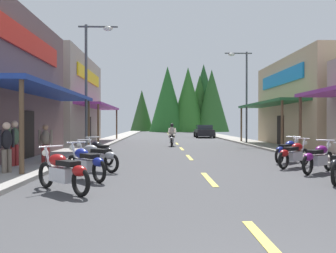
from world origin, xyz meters
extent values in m
cube|color=#424244|center=(0.00, 24.71, -0.05)|extent=(9.62, 79.43, 0.10)
cube|color=#9E9991|center=(-5.87, 24.71, 0.06)|extent=(2.11, 79.43, 0.12)
cube|color=gray|center=(5.87, 24.71, 0.06)|extent=(2.11, 79.43, 0.12)
cube|color=#E0C64C|center=(0.00, 2.00, 0.01)|extent=(0.16, 2.40, 0.01)
cube|color=#E0C64C|center=(0.00, 7.34, 0.01)|extent=(0.16, 2.40, 0.01)
cube|color=#E0C64C|center=(0.00, 13.45, 0.01)|extent=(0.16, 2.40, 0.01)
cube|color=#E0C64C|center=(0.00, 18.78, 0.01)|extent=(0.16, 2.40, 0.01)
cube|color=#E0C64C|center=(0.00, 24.14, 0.01)|extent=(0.16, 2.40, 0.01)
cube|color=#E0C64C|center=(0.00, 31.12, 0.01)|extent=(0.16, 2.40, 0.01)
cube|color=#E0C64C|center=(0.00, 37.99, 0.01)|extent=(0.16, 2.40, 0.01)
cube|color=#E0C64C|center=(0.00, 43.28, 0.01)|extent=(0.16, 2.40, 0.01)
cube|color=#E0C64C|center=(0.00, 49.66, 0.01)|extent=(0.16, 2.40, 0.01)
cube|color=#E0C64C|center=(0.00, 55.57, 0.01)|extent=(0.16, 2.40, 0.01)
cube|color=navy|center=(-6.03, 12.35, 2.90)|extent=(1.80, 9.73, 0.16)
cylinder|color=brown|center=(-5.33, 7.69, 1.41)|extent=(0.14, 0.14, 2.82)
cylinder|color=brown|center=(-5.33, 17.02, 1.41)|extent=(0.14, 0.14, 2.82)
cube|color=red|center=(-6.87, 12.35, 4.99)|extent=(0.10, 7.57, 0.90)
cube|color=black|center=(-6.89, 12.35, 1.05)|extent=(0.08, 1.10, 2.10)
cube|color=gray|center=(-9.95, 24.91, 3.38)|extent=(6.06, 11.20, 6.76)
cube|color=#8C338C|center=(-6.03, 24.91, 2.90)|extent=(1.80, 10.08, 0.16)
cylinder|color=brown|center=(-5.33, 20.07, 1.41)|extent=(0.14, 0.14, 2.82)
cylinder|color=brown|center=(-5.33, 29.75, 1.41)|extent=(0.14, 0.14, 2.82)
cube|color=yellow|center=(-6.87, 24.91, 5.28)|extent=(0.10, 7.84, 0.90)
cube|color=black|center=(-6.89, 24.91, 1.05)|extent=(0.08, 1.10, 2.10)
cylinder|color=brown|center=(5.33, 13.90, 1.41)|extent=(0.14, 0.14, 2.82)
cube|color=tan|center=(10.75, 20.90, 2.97)|extent=(7.65, 10.68, 5.95)
cube|color=#236033|center=(6.03, 20.90, 2.90)|extent=(1.80, 9.61, 0.16)
cylinder|color=brown|center=(5.33, 16.30, 1.41)|extent=(0.14, 0.14, 2.82)
cylinder|color=brown|center=(5.33, 25.51, 1.41)|extent=(0.14, 0.14, 2.82)
cube|color=#197FCC|center=(6.87, 20.90, 4.64)|extent=(0.10, 7.48, 0.90)
cube|color=black|center=(6.89, 20.90, 1.05)|extent=(0.08, 1.10, 2.10)
cylinder|color=#474C51|center=(-5.21, 15.85, 3.37)|extent=(0.14, 0.14, 6.74)
cylinder|color=#474C51|center=(-4.59, 15.85, 6.64)|extent=(2.05, 0.10, 0.10)
ellipsoid|color=silver|center=(-4.07, 15.85, 6.54)|extent=(0.50, 0.30, 0.24)
cylinder|color=#474C51|center=(5.21, 23.42, 3.48)|extent=(0.14, 0.14, 6.95)
cylinder|color=#474C51|center=(4.59, 23.42, 6.85)|extent=(2.05, 0.10, 0.10)
ellipsoid|color=silver|center=(4.07, 23.42, 6.75)|extent=(0.50, 0.30, 0.24)
torus|color=black|center=(3.02, 6.25, 0.32)|extent=(0.48, 0.56, 0.64)
ellipsoid|color=black|center=(3.05, 6.29, 0.55)|extent=(0.46, 0.49, 0.24)
torus|color=black|center=(4.24, 9.01, 0.32)|extent=(0.55, 0.49, 0.64)
torus|color=black|center=(3.11, 8.03, 0.32)|extent=(0.55, 0.49, 0.64)
cube|color=silver|center=(3.67, 8.52, 0.40)|extent=(0.71, 0.67, 0.32)
ellipsoid|color=#721972|center=(3.82, 8.65, 0.72)|extent=(0.63, 0.61, 0.28)
cube|color=black|center=(3.48, 8.36, 0.68)|extent=(0.64, 0.60, 0.12)
ellipsoid|color=#721972|center=(3.14, 8.06, 0.55)|extent=(0.49, 0.47, 0.24)
cylinder|color=silver|center=(4.14, 8.93, 0.65)|extent=(0.32, 0.29, 0.71)
cylinder|color=silver|center=(4.05, 8.85, 1.02)|extent=(0.42, 0.48, 0.04)
sphere|color=white|center=(4.26, 9.03, 0.85)|extent=(0.16, 0.16, 0.16)
torus|color=black|center=(3.99, 10.33, 0.32)|extent=(0.55, 0.49, 0.64)
torus|color=black|center=(2.85, 9.35, 0.32)|extent=(0.55, 0.49, 0.64)
cube|color=silver|center=(3.42, 9.84, 0.40)|extent=(0.71, 0.67, 0.32)
ellipsoid|color=#A51414|center=(3.58, 9.97, 0.72)|extent=(0.63, 0.61, 0.28)
cube|color=black|center=(3.23, 9.68, 0.68)|extent=(0.64, 0.60, 0.12)
ellipsoid|color=#A51414|center=(2.89, 9.38, 0.55)|extent=(0.49, 0.47, 0.24)
cylinder|color=silver|center=(3.89, 10.24, 0.65)|extent=(0.32, 0.29, 0.71)
cylinder|color=silver|center=(3.80, 10.16, 1.02)|extent=(0.42, 0.48, 0.04)
sphere|color=white|center=(4.02, 10.35, 0.85)|extent=(0.16, 0.16, 0.16)
torus|color=black|center=(4.32, 11.90, 0.32)|extent=(0.53, 0.52, 0.64)
torus|color=black|center=(3.24, 10.85, 0.32)|extent=(0.53, 0.52, 0.64)
cube|color=silver|center=(3.78, 11.37, 0.40)|extent=(0.70, 0.69, 0.32)
ellipsoid|color=navy|center=(3.93, 11.51, 0.72)|extent=(0.62, 0.62, 0.28)
cube|color=black|center=(3.60, 11.20, 0.68)|extent=(0.63, 0.62, 0.12)
ellipsoid|color=navy|center=(3.28, 10.89, 0.55)|extent=(0.48, 0.48, 0.24)
cylinder|color=silver|center=(4.23, 11.81, 0.65)|extent=(0.31, 0.30, 0.71)
cylinder|color=silver|center=(4.14, 11.72, 1.02)|extent=(0.45, 0.46, 0.04)
sphere|color=white|center=(4.34, 11.92, 0.85)|extent=(0.16, 0.16, 0.16)
torus|color=black|center=(-4.15, 6.18, 0.32)|extent=(0.53, 0.52, 0.64)
torus|color=black|center=(-3.07, 5.13, 0.32)|extent=(0.53, 0.52, 0.64)
cube|color=silver|center=(-3.61, 5.66, 0.40)|extent=(0.70, 0.69, 0.32)
ellipsoid|color=#A51414|center=(-3.75, 5.80, 0.72)|extent=(0.62, 0.62, 0.28)
cube|color=black|center=(-3.43, 5.48, 0.68)|extent=(0.63, 0.62, 0.12)
ellipsoid|color=#A51414|center=(-3.11, 5.17, 0.55)|extent=(0.48, 0.48, 0.24)
cylinder|color=silver|center=(-4.05, 6.09, 0.65)|extent=(0.31, 0.30, 0.71)
cylinder|color=silver|center=(-3.97, 6.00, 1.02)|extent=(0.45, 0.46, 0.04)
sphere|color=white|center=(-4.17, 6.20, 0.85)|extent=(0.16, 0.16, 0.16)
torus|color=black|center=(-3.95, 7.95, 0.32)|extent=(0.49, 0.55, 0.64)
torus|color=black|center=(-2.97, 6.81, 0.32)|extent=(0.49, 0.55, 0.64)
cube|color=silver|center=(-3.46, 7.38, 0.40)|extent=(0.67, 0.71, 0.32)
ellipsoid|color=navy|center=(-3.59, 7.53, 0.72)|extent=(0.61, 0.63, 0.28)
cube|color=black|center=(-3.30, 7.19, 0.68)|extent=(0.60, 0.64, 0.12)
ellipsoid|color=navy|center=(-3.00, 6.85, 0.55)|extent=(0.47, 0.49, 0.24)
cylinder|color=silver|center=(-3.86, 7.85, 0.65)|extent=(0.29, 0.32, 0.71)
cylinder|color=silver|center=(-3.78, 7.76, 1.02)|extent=(0.48, 0.42, 0.04)
sphere|color=white|center=(-3.97, 7.97, 0.85)|extent=(0.16, 0.16, 0.16)
torus|color=black|center=(-4.11, 9.52, 0.32)|extent=(0.57, 0.46, 0.64)
torus|color=black|center=(-2.90, 8.62, 0.32)|extent=(0.57, 0.46, 0.64)
cube|color=silver|center=(-3.50, 9.07, 0.40)|extent=(0.73, 0.64, 0.32)
ellipsoid|color=#99999E|center=(-3.67, 9.19, 0.72)|extent=(0.64, 0.59, 0.28)
cube|color=black|center=(-3.30, 8.92, 0.68)|extent=(0.65, 0.58, 0.12)
ellipsoid|color=#99999E|center=(-2.94, 8.65, 0.55)|extent=(0.50, 0.46, 0.24)
cylinder|color=silver|center=(-4.00, 9.44, 0.65)|extent=(0.33, 0.27, 0.71)
cylinder|color=silver|center=(-3.91, 9.37, 1.02)|extent=(0.39, 0.50, 0.04)
sphere|color=white|center=(-4.13, 9.54, 0.85)|extent=(0.16, 0.16, 0.16)
torus|color=black|center=(-4.22, 11.76, 0.32)|extent=(0.48, 0.56, 0.64)
torus|color=black|center=(-3.27, 10.59, 0.32)|extent=(0.48, 0.56, 0.64)
cube|color=silver|center=(-3.75, 11.17, 0.40)|extent=(0.66, 0.72, 0.32)
ellipsoid|color=black|center=(-3.87, 11.33, 0.72)|extent=(0.60, 0.64, 0.28)
cube|color=black|center=(-3.59, 10.98, 0.68)|extent=(0.60, 0.64, 0.12)
ellipsoid|color=black|center=(-3.31, 10.63, 0.55)|extent=(0.46, 0.49, 0.24)
cylinder|color=silver|center=(-4.14, 11.65, 0.65)|extent=(0.28, 0.33, 0.71)
cylinder|color=silver|center=(-4.06, 11.56, 1.02)|extent=(0.49, 0.41, 0.04)
sphere|color=white|center=(-4.24, 11.78, 0.85)|extent=(0.16, 0.16, 0.16)
torus|color=black|center=(-0.44, 22.18, 0.32)|extent=(0.15, 0.65, 0.64)
torus|color=black|center=(-0.55, 20.68, 0.32)|extent=(0.15, 0.65, 0.64)
cube|color=silver|center=(-0.49, 21.43, 0.40)|extent=(0.33, 0.72, 0.32)
ellipsoid|color=#99999E|center=(-0.48, 21.63, 0.72)|extent=(0.36, 0.58, 0.28)
cube|color=black|center=(-0.51, 21.18, 0.68)|extent=(0.32, 0.62, 0.12)
ellipsoid|color=#99999E|center=(-0.54, 20.73, 0.55)|extent=(0.27, 0.46, 0.24)
cylinder|color=silver|center=(-0.45, 22.05, 0.65)|extent=(0.09, 0.37, 0.71)
cylinder|color=silver|center=(-0.45, 21.93, 1.02)|extent=(0.60, 0.08, 0.04)
sphere|color=white|center=(-0.43, 22.21, 0.85)|extent=(0.16, 0.16, 0.16)
ellipsoid|color=#B2A599|center=(-0.50, 21.28, 1.05)|extent=(0.41, 0.41, 0.64)
sphere|color=black|center=(-0.50, 21.33, 1.45)|extent=(0.24, 0.24, 0.24)
cylinder|color=#B2A599|center=(-0.65, 21.46, 0.70)|extent=(0.17, 0.43, 0.24)
cylinder|color=#B2A599|center=(-0.69, 21.60, 1.05)|extent=(0.14, 0.51, 0.40)
cylinder|color=#B2A599|center=(-0.33, 21.44, 0.70)|extent=(0.17, 0.43, 0.24)
cylinder|color=#B2A599|center=(-0.27, 21.57, 1.05)|extent=(0.14, 0.51, 0.40)
cylinder|color=maroon|center=(-6.37, 9.54, 0.42)|extent=(0.14, 0.14, 0.83)
cylinder|color=maroon|center=(-6.30, 9.71, 0.42)|extent=(0.14, 0.14, 0.83)
ellipsoid|color=#3F593F|center=(-6.33, 9.63, 1.13)|extent=(0.37, 0.43, 0.59)
cylinder|color=#3F593F|center=(-6.42, 9.40, 1.16)|extent=(0.09, 0.09, 0.56)
cylinder|color=#3F593F|center=(-6.25, 9.85, 1.16)|extent=(0.09, 0.09, 0.56)
sphere|color=beige|center=(-6.33, 9.63, 1.55)|extent=(0.23, 0.23, 0.23)
cylinder|color=#726659|center=(-5.91, 7.89, 0.40)|extent=(0.14, 0.14, 0.81)
cylinder|color=#726659|center=(-5.84, 8.05, 0.40)|extent=(0.14, 0.14, 0.81)
ellipsoid|color=black|center=(-5.88, 7.97, 1.09)|extent=(0.38, 0.43, 0.57)
cylinder|color=black|center=(-5.97, 7.75, 1.12)|extent=(0.09, 0.09, 0.54)
cylinder|color=black|center=(-5.78, 8.19, 1.12)|extent=(0.09, 0.09, 0.54)
sphere|color=beige|center=(-5.88, 7.97, 1.50)|extent=(0.22, 0.22, 0.22)
cylinder|color=maroon|center=(-5.49, 10.48, 0.38)|extent=(0.14, 0.14, 0.77)
cylinder|color=maroon|center=(-5.66, 10.52, 0.38)|extent=(0.14, 0.14, 0.77)
ellipsoid|color=#726659|center=(-5.57, 10.50, 1.04)|extent=(0.41, 0.34, 0.54)
cylinder|color=#726659|center=(-5.34, 10.45, 1.07)|extent=(0.09, 0.09, 0.52)
cylinder|color=#726659|center=(-5.81, 10.56, 1.07)|extent=(0.09, 0.09, 0.52)
sphere|color=#8C664C|center=(-5.57, 10.50, 1.43)|extent=(0.21, 0.21, 0.21)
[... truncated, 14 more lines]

